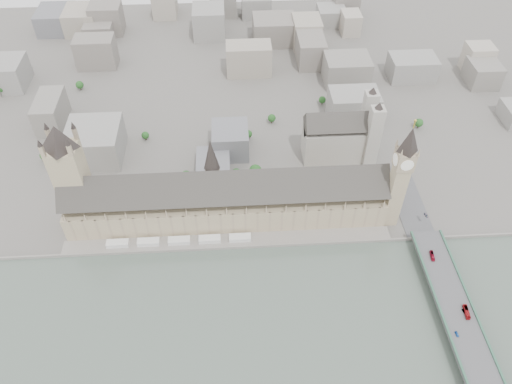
{
  "coord_description": "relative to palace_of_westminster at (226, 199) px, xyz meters",
  "views": [
    {
      "loc": [
        7.11,
        -271.8,
        320.81
      ],
      "look_at": [
        25.25,
        25.74,
        23.83
      ],
      "focal_mm": 35.0,
      "sensor_mm": 36.0,
      "label": 1
    }
  ],
  "objects": [
    {
      "name": "city_skyline_inland",
      "position": [
        0.0,
        225.3,
        -3.71
      ],
      "size": [
        720.0,
        360.0,
        38.0
      ],
      "primitive_type": null,
      "color": "gray",
      "rests_on": "ground"
    },
    {
      "name": "palace_of_westminster",
      "position": [
        0.0,
        0.0,
        0.0
      ],
      "size": [
        265.0,
        40.73,
        55.44
      ],
      "color": "tan",
      "rests_on": "ground"
    },
    {
      "name": "red_bus_south",
      "position": [
        167.46,
        -111.08,
        -10.84
      ],
      "size": [
        3.88,
        11.81,
        3.23
      ],
      "primitive_type": "imported",
      "rotation": [
        0.0,
        0.0,
        -0.1
      ],
      "color": "#AA1519",
      "rests_on": "westminster_bridge"
    },
    {
      "name": "ground",
      "position": [
        0.0,
        -19.7,
        -22.71
      ],
      "size": [
        900.0,
        900.0,
        0.0
      ],
      "primitive_type": "plane",
      "color": "#595651",
      "rests_on": "ground"
    },
    {
      "name": "car_silver",
      "position": [
        166.42,
        -110.23,
        -11.77
      ],
      "size": [
        2.44,
        4.38,
        1.37
      ],
      "primitive_type": "imported",
      "rotation": [
        0.0,
        0.0,
        0.25
      ],
      "color": "gray",
      "rests_on": "westminster_bridge"
    },
    {
      "name": "river_terrace",
      "position": [
        0.0,
        -27.2,
        -21.71
      ],
      "size": [
        270.0,
        15.0,
        2.0
      ],
      "primitive_type": "cube",
      "color": "slate",
      "rests_on": "ground"
    },
    {
      "name": "central_tower",
      "position": [
        -10.0,
        6.3,
        35.21
      ],
      "size": [
        13.0,
        13.0,
        48.0
      ],
      "color": "gray",
      "rests_on": "ground"
    },
    {
      "name": "car_approach",
      "position": [
        167.33,
        -17.51,
        -11.72
      ],
      "size": [
        3.05,
        5.36,
        1.46
      ],
      "primitive_type": "imported",
      "rotation": [
        0.0,
        0.0,
        0.21
      ],
      "color": "gray",
      "rests_on": "westminster_bridge"
    },
    {
      "name": "westminster_abbey",
      "position": [
        110.92,
        75.3,
        2.38
      ],
      "size": [
        68.0,
        36.0,
        64.0
      ],
      "color": "gray",
      "rests_on": "ground"
    },
    {
      "name": "bridge_parapets",
      "position": [
        162.0,
        -151.7,
        -11.88
      ],
      "size": [
        25.0,
        235.0,
        1.15
      ],
      "primitive_type": null,
      "color": "#35604A",
      "rests_on": "westminster_bridge"
    },
    {
      "name": "victoria_tower",
      "position": [
        -122.0,
        6.3,
        32.5
      ],
      "size": [
        30.0,
        30.0,
        100.0
      ],
      "color": "tan",
      "rests_on": "ground"
    },
    {
      "name": "terrace_tents",
      "position": [
        -40.0,
        -26.7,
        -18.71
      ],
      "size": [
        118.0,
        7.0,
        4.0
      ],
      "color": "silver",
      "rests_on": "river_terrace"
    },
    {
      "name": "car_blue",
      "position": [
        155.16,
        -127.17,
        -11.73
      ],
      "size": [
        2.04,
        4.36,
        1.44
      ],
      "primitive_type": "imported",
      "rotation": [
        0.0,
        0.0,
        0.08
      ],
      "color": "#174B9A",
      "rests_on": "westminster_bridge"
    },
    {
      "name": "embankment_wall",
      "position": [
        0.0,
        -34.7,
        -21.21
      ],
      "size": [
        600.0,
        1.5,
        3.0
      ],
      "primitive_type": "cube",
      "color": "slate",
      "rests_on": "ground"
    },
    {
      "name": "elizabeth_tower",
      "position": [
        138.0,
        -11.7,
        35.38
      ],
      "size": [
        17.0,
        17.0,
        107.5
      ],
      "color": "tan",
      "rests_on": "ground"
    },
    {
      "name": "park_trees",
      "position": [
        -10.0,
        40.3,
        -15.21
      ],
      "size": [
        110.0,
        30.0,
        15.0
      ],
      "primitive_type": null,
      "color": "#1F4E1B",
      "rests_on": "ground"
    },
    {
      "name": "westminster_bridge",
      "position": [
        162.0,
        -107.2,
        -17.58
      ],
      "size": [
        25.0,
        325.0,
        10.25
      ],
      "primitive_type": "cube",
      "color": "#474749",
      "rests_on": "ground"
    },
    {
      "name": "red_bus_north",
      "position": [
        158.89,
        -60.32,
        -11.1
      ],
      "size": [
        3.38,
        9.91,
        2.71
      ],
      "primitive_type": "imported",
      "rotation": [
        0.0,
        0.0,
        -0.12
      ],
      "color": "maroon",
      "rests_on": "westminster_bridge"
    }
  ]
}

